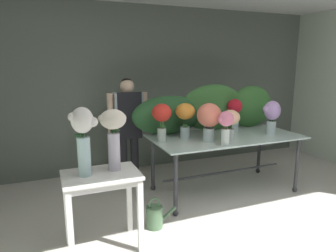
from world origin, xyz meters
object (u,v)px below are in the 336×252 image
(vase_sunset_ranunculus, at_px, (185,116))
(vase_white_roses_tall, at_px, (83,136))
(florist, at_px, (128,121))
(watering_can, at_px, (155,216))
(vase_scarlet_hydrangea, at_px, (162,117))
(vase_magenta_lilies, at_px, (208,117))
(vase_coral_carnations, at_px, (209,118))
(vase_crimson_peonies, at_px, (235,113))
(side_table_white, at_px, (101,185))
(display_table_glass, at_px, (225,143))
(vase_rosy_stock, at_px, (226,124))
(vase_peach_snapdragons, at_px, (230,121))
(vase_lilac_freesia, at_px, (272,114))
(vase_cream_lisianthus_tall, at_px, (114,132))

(vase_sunset_ranunculus, distance_m, vase_white_roses_tall, 1.59)
(florist, xyz_separation_m, watering_can, (-0.07, -1.32, -0.82))
(vase_scarlet_hydrangea, xyz_separation_m, vase_magenta_lilies, (0.70, 0.08, -0.06))
(vase_coral_carnations, relative_size, vase_scarlet_hydrangea, 1.01)
(vase_crimson_peonies, bearing_deg, side_table_white, -156.30)
(vase_sunset_ranunculus, relative_size, vase_magenta_lilies, 1.11)
(vase_crimson_peonies, relative_size, vase_coral_carnations, 0.97)
(display_table_glass, xyz_separation_m, watering_can, (-1.22, -0.56, -0.56))
(florist, xyz_separation_m, vase_crimson_peonies, (1.40, -0.57, 0.11))
(vase_sunset_ranunculus, bearing_deg, vase_scarlet_hydrangea, -171.48)
(vase_white_roses_tall, bearing_deg, vase_crimson_peonies, 22.38)
(vase_rosy_stock, height_order, vase_white_roses_tall, vase_white_roses_tall)
(vase_peach_snapdragons, height_order, watering_can, vase_peach_snapdragons)
(side_table_white, bearing_deg, vase_rosy_stock, 11.11)
(vase_scarlet_hydrangea, bearing_deg, vase_crimson_peonies, 7.19)
(side_table_white, height_order, watering_can, side_table_white)
(vase_lilac_freesia, relative_size, vase_coral_carnations, 0.97)
(vase_coral_carnations, height_order, vase_cream_lisianthus_tall, vase_cream_lisianthus_tall)
(vase_scarlet_hydrangea, relative_size, vase_peach_snapdragons, 1.22)
(vase_magenta_lilies, bearing_deg, side_table_white, -152.24)
(vase_rosy_stock, bearing_deg, side_table_white, -168.89)
(vase_rosy_stock, bearing_deg, vase_sunset_ranunculus, 119.97)
(vase_rosy_stock, xyz_separation_m, vase_scarlet_hydrangea, (-0.63, 0.46, 0.06))
(vase_scarlet_hydrangea, distance_m, watering_can, 1.19)
(vase_coral_carnations, distance_m, vase_white_roses_tall, 1.67)
(side_table_white, relative_size, vase_crimson_peonies, 1.62)
(display_table_glass, xyz_separation_m, vase_peach_snapdragons, (-0.08, -0.22, 0.36))
(side_table_white, xyz_separation_m, vase_rosy_stock, (1.53, 0.30, 0.41))
(vase_white_roses_tall, bearing_deg, vase_scarlet_hydrangea, 36.22)
(vase_lilac_freesia, distance_m, vase_coral_carnations, 0.97)
(display_table_glass, relative_size, vase_cream_lisianthus_tall, 3.43)
(vase_lilac_freesia, bearing_deg, vase_scarlet_hydrangea, 172.34)
(florist, bearing_deg, vase_rosy_stock, -53.26)
(vase_magenta_lilies, height_order, vase_peach_snapdragons, vase_magenta_lilies)
(vase_white_roses_tall, bearing_deg, watering_can, 12.14)
(display_table_glass, relative_size, vase_rosy_stock, 4.89)
(vase_coral_carnations, height_order, vase_white_roses_tall, vase_white_roses_tall)
(vase_magenta_lilies, xyz_separation_m, vase_peach_snapdragons, (0.12, -0.35, -0.00))
(side_table_white, xyz_separation_m, vase_coral_carnations, (1.44, 0.55, 0.45))
(florist, height_order, vase_scarlet_hydrangea, florist)
(vase_crimson_peonies, distance_m, vase_magenta_lilies, 0.46)
(vase_rosy_stock, relative_size, vase_white_roses_tall, 0.65)
(display_table_glass, relative_size, vase_crimson_peonies, 4.32)
(vase_lilac_freesia, xyz_separation_m, vase_cream_lisianthus_tall, (-2.27, -0.50, 0.06))
(side_table_white, distance_m, vase_white_roses_tall, 0.50)
(display_table_glass, xyz_separation_m, florist, (-1.14, 0.76, 0.26))
(vase_sunset_ranunculus, bearing_deg, watering_can, -135.15)
(vase_crimson_peonies, relative_size, vase_cream_lisianthus_tall, 0.79)
(florist, bearing_deg, vase_lilac_freesia, -27.67)
(display_table_glass, relative_size, vase_sunset_ranunculus, 4.38)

